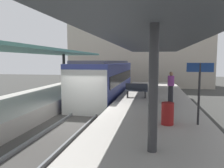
{
  "coord_description": "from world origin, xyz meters",
  "views": [
    {
      "loc": [
        3.81,
        -10.44,
        3.27
      ],
      "look_at": [
        0.91,
        5.0,
        1.66
      ],
      "focal_mm": 35.87,
      "sensor_mm": 36.0,
      "label": 1
    }
  ],
  "objects": [
    {
      "name": "rail_far_side",
      "position": [
        0.72,
        0.0,
        0.27
      ],
      "size": [
        0.08,
        28.0,
        0.14
      ],
      "primitive_type": "cube",
      "color": "slate",
      "rests_on": "track_ballast"
    },
    {
      "name": "station_building_backdrop",
      "position": [
        1.85,
        20.0,
        5.5
      ],
      "size": [
        18.0,
        6.0,
        11.0
      ],
      "primitive_type": "cube",
      "color": "#A89E8E",
      "rests_on": "ground_plane"
    },
    {
      "name": "track_ballast",
      "position": [
        0.0,
        0.0,
        0.1
      ],
      "size": [
        3.2,
        28.0,
        0.2
      ],
      "primitive_type": "cube",
      "color": "#423F3D",
      "rests_on": "ground_plane"
    },
    {
      "name": "canopy_left",
      "position": [
        -3.8,
        1.4,
        3.91
      ],
      "size": [
        4.18,
        21.0,
        3.03
      ],
      "color": "#333335",
      "rests_on": "platform_left"
    },
    {
      "name": "ground_plane",
      "position": [
        0.0,
        0.0,
        0.0
      ],
      "size": [
        80.0,
        80.0,
        0.0
      ],
      "primitive_type": "plane",
      "color": "#383835"
    },
    {
      "name": "platform_bench",
      "position": [
        2.75,
        3.53,
        1.46
      ],
      "size": [
        1.4,
        0.41,
        0.86
      ],
      "color": "black",
      "rests_on": "platform_right"
    },
    {
      "name": "platform_left",
      "position": [
        -3.8,
        0.0,
        0.5
      ],
      "size": [
        4.4,
        28.0,
        1.0
      ],
      "primitive_type": "cube",
      "color": "#ADA8A0",
      "rests_on": "ground_plane"
    },
    {
      "name": "litter_bin",
      "position": [
        4.32,
        -2.37,
        1.4
      ],
      "size": [
        0.44,
        0.44,
        0.8
      ],
      "primitive_type": "cylinder",
      "color": "maroon",
      "rests_on": "platform_right"
    },
    {
      "name": "platform_right",
      "position": [
        3.8,
        0.0,
        0.5
      ],
      "size": [
        4.4,
        28.0,
        1.0
      ],
      "primitive_type": "cube",
      "color": "#ADA8A0",
      "rests_on": "ground_plane"
    },
    {
      "name": "canopy_right",
      "position": [
        3.8,
        1.4,
        4.21
      ],
      "size": [
        4.18,
        21.0,
        3.33
      ],
      "color": "#333335",
      "rests_on": "platform_right"
    },
    {
      "name": "passenger_mid_platform",
      "position": [
        4.75,
        2.36,
        1.87
      ],
      "size": [
        0.36,
        0.36,
        1.68
      ],
      "color": "#232328",
      "rests_on": "platform_right"
    },
    {
      "name": "rail_near_side",
      "position": [
        -0.72,
        0.0,
        0.27
      ],
      "size": [
        0.08,
        28.0,
        0.14
      ],
      "primitive_type": "cube",
      "color": "slate",
      "rests_on": "track_ballast"
    },
    {
      "name": "platform_sign",
      "position": [
        5.39,
        -2.19,
        2.62
      ],
      "size": [
        0.9,
        0.08,
        2.21
      ],
      "color": "#262628",
      "rests_on": "platform_right"
    },
    {
      "name": "commuter_train",
      "position": [
        0.0,
        7.41,
        1.73
      ],
      "size": [
        2.78,
        12.16,
        3.1
      ],
      "color": "#38428C",
      "rests_on": "track_ballast"
    }
  ]
}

